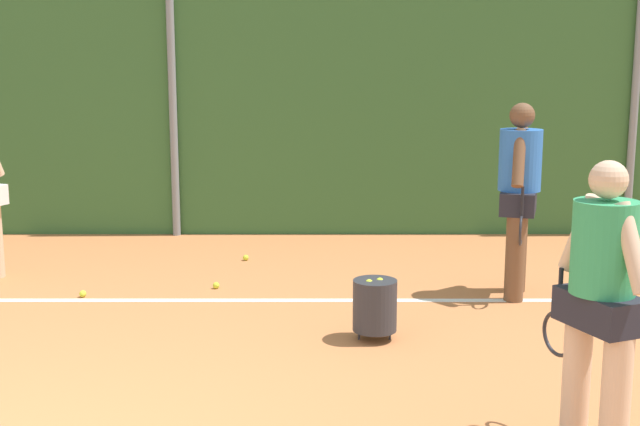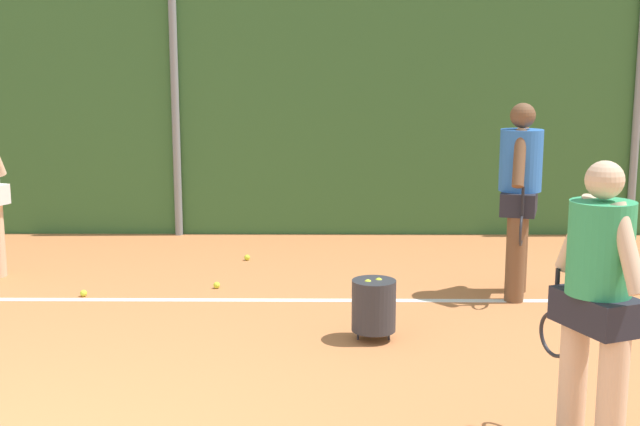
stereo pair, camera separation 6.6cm
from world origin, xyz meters
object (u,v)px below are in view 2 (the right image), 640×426
Objects in this scene: player_midcourt at (520,190)px; ball_hopper at (374,305)px; player_foreground_near at (597,292)px; tennis_ball_5 at (247,258)px; tennis_ball_2 at (217,285)px; tennis_ball_1 at (84,293)px.

player_midcourt is 2.08m from ball_hopper.
player_midcourt is (0.30, 3.23, 0.09)m from player_foreground_near.
player_foreground_near is 0.92× the size of player_midcourt.
player_midcourt reaches higher than tennis_ball_5.
player_midcourt reaches higher than player_foreground_near.
player_foreground_near is at bearing -52.83° from tennis_ball_2.
tennis_ball_2 is at bearing 134.04° from ball_hopper.
tennis_ball_2 is (1.25, 0.30, 0.00)m from tennis_ball_1.
player_midcourt is at bearing 0.77° from tennis_ball_1.
tennis_ball_5 is (-2.74, 1.44, -1.01)m from player_midcourt.
tennis_ball_2 is (-2.64, 3.48, -0.92)m from player_foreground_near.
tennis_ball_5 is (-1.30, 2.73, -0.26)m from ball_hopper.
tennis_ball_1 is 1.29m from tennis_ball_2.
player_midcourt reaches higher than tennis_ball_1.
tennis_ball_5 is at bearing 115.41° from ball_hopper.
player_midcourt is at bearing -4.84° from tennis_ball_2.
tennis_ball_1 is at bearing -133.96° from tennis_ball_5.
player_midcourt reaches higher than ball_hopper.
tennis_ball_5 is at bearing 46.04° from tennis_ball_1.
tennis_ball_1 and tennis_ball_5 have the same top height.
ball_hopper is 7.78× the size of tennis_ball_2.
player_midcourt is 28.20× the size of tennis_ball_5.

